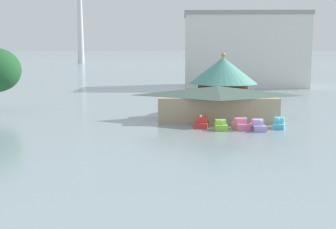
% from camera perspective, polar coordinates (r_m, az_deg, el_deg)
% --- Properties ---
extents(pedal_boat_red, '(1.93, 2.54, 1.68)m').
position_cam_1_polar(pedal_boat_red, '(58.25, 4.10, -1.04)').
color(pedal_boat_red, red).
rests_on(pedal_boat_red, ground).
extents(pedal_boat_lime, '(1.53, 2.26, 1.43)m').
position_cam_1_polar(pedal_boat_lime, '(56.70, 6.38, -1.37)').
color(pedal_boat_lime, '#8CCC3F').
rests_on(pedal_boat_lime, ground).
extents(pedal_boat_pink, '(2.26, 2.89, 1.65)m').
position_cam_1_polar(pedal_boat_pink, '(57.39, 8.82, -1.25)').
color(pedal_boat_pink, pink).
rests_on(pedal_boat_pink, ground).
extents(pedal_boat_lavender, '(1.72, 2.75, 1.48)m').
position_cam_1_polar(pedal_boat_lavender, '(56.98, 10.81, -1.38)').
color(pedal_boat_lavender, '#B299D8').
rests_on(pedal_boat_lavender, ground).
extents(pedal_boat_cyan, '(1.94, 2.72, 1.50)m').
position_cam_1_polar(pedal_boat_cyan, '(59.09, 13.25, -1.12)').
color(pedal_boat_cyan, '#4CB7CC').
rests_on(pedal_boat_cyan, ground).
extents(boathouse, '(16.87, 9.17, 4.58)m').
position_cam_1_polar(boathouse, '(64.36, 5.92, 1.50)').
color(boathouse, tan).
rests_on(boathouse, ground).
extents(green_roof_pavilion, '(10.09, 10.09, 8.98)m').
position_cam_1_polar(green_roof_pavilion, '(70.09, 6.64, 4.01)').
color(green_roof_pavilion, brown).
rests_on(green_roof_pavilion, ground).
extents(background_building_block, '(29.91, 14.62, 18.20)m').
position_cam_1_polar(background_building_block, '(119.49, 9.21, 7.74)').
color(background_building_block, silver).
rests_on(background_building_block, ground).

